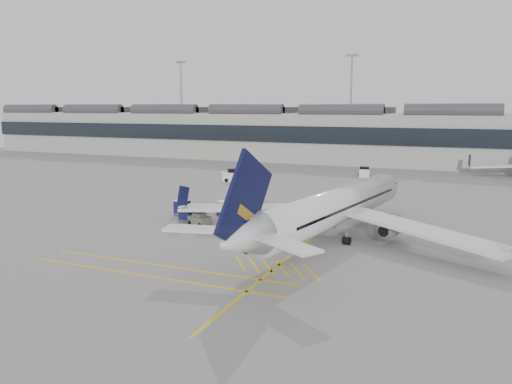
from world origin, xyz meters
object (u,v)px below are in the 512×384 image
at_px(baggage_cart_a, 310,212).
at_px(pushback_tug, 200,220).
at_px(airliner_main, 332,208).
at_px(ramp_agent_a, 270,221).
at_px(belt_loader, 283,220).
at_px(ramp_agent_b, 252,214).

distance_m(baggage_cart_a, pushback_tug, 12.08).
bearing_deg(baggage_cart_a, airliner_main, -65.72).
bearing_deg(pushback_tug, ramp_agent_a, 32.24).
xyz_separation_m(airliner_main, pushback_tug, (-14.14, -0.72, -2.24)).
distance_m(airliner_main, pushback_tug, 14.34).
height_order(airliner_main, belt_loader, airliner_main).
xyz_separation_m(baggage_cart_a, ramp_agent_b, (-5.97, -2.26, -0.21)).
bearing_deg(pushback_tug, baggage_cart_a, 53.44).
height_order(belt_loader, ramp_agent_b, belt_loader).
xyz_separation_m(belt_loader, ramp_agent_b, (-3.96, 0.79, 0.22)).
distance_m(ramp_agent_a, ramp_agent_b, 4.25).
xyz_separation_m(belt_loader, baggage_cart_a, (2.02, 3.05, 0.43)).
xyz_separation_m(belt_loader, pushback_tug, (-8.19, -3.42, 0.03)).
relative_size(airliner_main, ramp_agent_b, 23.21).
height_order(airliner_main, ramp_agent_a, airliner_main).
relative_size(ramp_agent_b, pushback_tug, 0.57).
distance_m(airliner_main, ramp_agent_a, 6.99).
distance_m(belt_loader, ramp_agent_a, 2.08).
bearing_deg(airliner_main, ramp_agent_a, -176.19).
height_order(airliner_main, pushback_tug, airliner_main).
relative_size(ramp_agent_a, pushback_tug, 0.61).
bearing_deg(baggage_cart_a, pushback_tug, -157.83).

